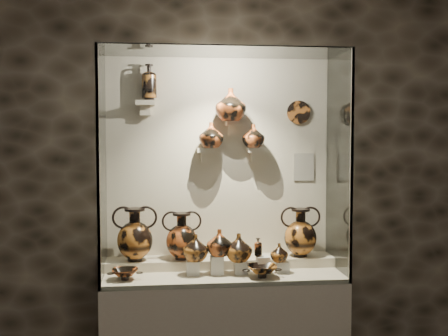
% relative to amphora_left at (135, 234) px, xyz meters
% --- Properties ---
extents(wall_back, '(5.00, 0.02, 3.20)m').
position_rel_amphora_left_xyz_m(wall_back, '(0.63, 0.18, 0.51)').
color(wall_back, black).
rests_on(wall_back, ground).
extents(plinth, '(1.70, 0.60, 0.80)m').
position_rel_amphora_left_xyz_m(plinth, '(0.63, -0.14, -0.69)').
color(plinth, beige).
rests_on(plinth, floor).
extents(front_tier, '(1.68, 0.58, 0.03)m').
position_rel_amphora_left_xyz_m(front_tier, '(0.63, -0.14, -0.28)').
color(front_tier, beige).
rests_on(front_tier, plinth).
extents(rear_tier, '(1.70, 0.25, 0.10)m').
position_rel_amphora_left_xyz_m(rear_tier, '(0.63, 0.04, -0.24)').
color(rear_tier, beige).
rests_on(rear_tier, plinth).
extents(back_panel, '(1.70, 0.03, 1.60)m').
position_rel_amphora_left_xyz_m(back_panel, '(0.63, 0.18, 0.51)').
color(back_panel, beige).
rests_on(back_panel, plinth).
extents(glass_front, '(1.70, 0.01, 1.60)m').
position_rel_amphora_left_xyz_m(glass_front, '(0.63, -0.43, 0.51)').
color(glass_front, white).
rests_on(glass_front, plinth).
extents(glass_left, '(0.01, 0.60, 1.60)m').
position_rel_amphora_left_xyz_m(glass_left, '(-0.22, -0.14, 0.51)').
color(glass_left, white).
rests_on(glass_left, plinth).
extents(glass_right, '(0.01, 0.60, 1.60)m').
position_rel_amphora_left_xyz_m(glass_right, '(1.48, -0.14, 0.51)').
color(glass_right, white).
rests_on(glass_right, plinth).
extents(glass_top, '(1.70, 0.60, 0.01)m').
position_rel_amphora_left_xyz_m(glass_top, '(0.63, -0.14, 1.30)').
color(glass_top, white).
rests_on(glass_top, back_panel).
extents(frame_post_left, '(0.02, 0.02, 1.60)m').
position_rel_amphora_left_xyz_m(frame_post_left, '(-0.21, -0.43, 0.51)').
color(frame_post_left, gray).
rests_on(frame_post_left, plinth).
extents(frame_post_right, '(0.02, 0.02, 1.60)m').
position_rel_amphora_left_xyz_m(frame_post_right, '(1.47, -0.43, 0.51)').
color(frame_post_right, gray).
rests_on(frame_post_right, plinth).
extents(pedestal_a, '(0.09, 0.09, 0.10)m').
position_rel_amphora_left_xyz_m(pedestal_a, '(0.41, -0.19, -0.21)').
color(pedestal_a, silver).
rests_on(pedestal_a, front_tier).
extents(pedestal_b, '(0.09, 0.09, 0.13)m').
position_rel_amphora_left_xyz_m(pedestal_b, '(0.58, -0.19, -0.20)').
color(pedestal_b, silver).
rests_on(pedestal_b, front_tier).
extents(pedestal_c, '(0.09, 0.09, 0.09)m').
position_rel_amphora_left_xyz_m(pedestal_c, '(0.75, -0.19, -0.22)').
color(pedestal_c, silver).
rests_on(pedestal_c, front_tier).
extents(pedestal_d, '(0.09, 0.09, 0.12)m').
position_rel_amphora_left_xyz_m(pedestal_d, '(0.91, -0.19, -0.20)').
color(pedestal_d, silver).
rests_on(pedestal_d, front_tier).
extents(pedestal_e, '(0.09, 0.09, 0.08)m').
position_rel_amphora_left_xyz_m(pedestal_e, '(1.05, -0.19, -0.22)').
color(pedestal_e, silver).
rests_on(pedestal_e, front_tier).
extents(bracket_ul, '(0.14, 0.12, 0.04)m').
position_rel_amphora_left_xyz_m(bracket_ul, '(0.08, 0.10, 0.96)').
color(bracket_ul, beige).
rests_on(bracket_ul, back_panel).
extents(bracket_ca, '(0.14, 0.12, 0.04)m').
position_rel_amphora_left_xyz_m(bracket_ca, '(0.53, 0.10, 0.61)').
color(bracket_ca, beige).
rests_on(bracket_ca, back_panel).
extents(bracket_cb, '(0.10, 0.12, 0.04)m').
position_rel_amphora_left_xyz_m(bracket_cb, '(0.73, 0.10, 0.81)').
color(bracket_cb, beige).
rests_on(bracket_cb, back_panel).
extents(bracket_cc, '(0.14, 0.12, 0.04)m').
position_rel_amphora_left_xyz_m(bracket_cc, '(0.91, 0.10, 0.61)').
color(bracket_cc, beige).
rests_on(bracket_cc, back_panel).
extents(amphora_left, '(0.35, 0.35, 0.39)m').
position_rel_amphora_left_xyz_m(amphora_left, '(0.00, 0.00, 0.00)').
color(amphora_left, '#A45E1F').
rests_on(amphora_left, rear_tier).
extents(amphora_mid, '(0.28, 0.28, 0.35)m').
position_rel_amphora_left_xyz_m(amphora_mid, '(0.34, 0.01, -0.02)').
color(amphora_mid, '#AA4B1E').
rests_on(amphora_mid, rear_tier).
extents(amphora_right, '(0.37, 0.37, 0.36)m').
position_rel_amphora_left_xyz_m(amphora_right, '(1.23, 0.01, -0.01)').
color(amphora_right, '#A45E1F').
rests_on(amphora_right, rear_tier).
extents(jug_a, '(0.18, 0.18, 0.19)m').
position_rel_amphora_left_xyz_m(jug_a, '(0.43, -0.19, -0.07)').
color(jug_a, '#A45E1F').
rests_on(jug_a, pedestal_a).
extents(jug_b, '(0.22, 0.22, 0.19)m').
position_rel_amphora_left_xyz_m(jug_b, '(0.60, -0.18, -0.04)').
color(jug_b, '#AA4B1E').
rests_on(jug_b, pedestal_b).
extents(jug_c, '(0.21, 0.21, 0.20)m').
position_rel_amphora_left_xyz_m(jug_c, '(0.73, -0.20, -0.07)').
color(jug_c, '#A45E1F').
rests_on(jug_c, pedestal_c).
extents(jug_e, '(0.14, 0.14, 0.13)m').
position_rel_amphora_left_xyz_m(jug_e, '(1.02, -0.20, -0.12)').
color(jug_e, '#A45E1F').
rests_on(jug_e, pedestal_e).
extents(lekythos_small, '(0.07, 0.07, 0.15)m').
position_rel_amphora_left_xyz_m(lekythos_small, '(0.87, -0.18, -0.07)').
color(lekythos_small, '#AA4B1E').
rests_on(lekythos_small, pedestal_d).
extents(kylix_left, '(0.28, 0.26, 0.09)m').
position_rel_amphora_left_xyz_m(kylix_left, '(-0.06, -0.27, -0.22)').
color(kylix_left, '#AA4B1E').
rests_on(kylix_left, front_tier).
extents(kylix_right, '(0.33, 0.30, 0.11)m').
position_rel_amphora_left_xyz_m(kylix_right, '(0.88, -0.31, -0.21)').
color(kylix_right, '#A45E1F').
rests_on(kylix_right, front_tier).
extents(lekythos_tall, '(0.13, 0.13, 0.30)m').
position_rel_amphora_left_xyz_m(lekythos_tall, '(0.11, 0.10, 1.12)').
color(lekythos_tall, '#A45E1F').
rests_on(lekythos_tall, bracket_ul).
extents(ovoid_vase_a, '(0.24, 0.24, 0.19)m').
position_rel_amphora_left_xyz_m(ovoid_vase_a, '(0.56, 0.06, 0.72)').
color(ovoid_vase_a, '#AA4B1E').
rests_on(ovoid_vase_a, bracket_ca).
extents(ovoid_vase_b, '(0.28, 0.28, 0.24)m').
position_rel_amphora_left_xyz_m(ovoid_vase_b, '(0.71, 0.04, 0.94)').
color(ovoid_vase_b, '#AA4B1E').
rests_on(ovoid_vase_b, bracket_cb).
extents(ovoid_vase_c, '(0.22, 0.22, 0.18)m').
position_rel_amphora_left_xyz_m(ovoid_vase_c, '(0.88, 0.07, 0.71)').
color(ovoid_vase_c, '#AA4B1E').
rests_on(ovoid_vase_c, bracket_cc).
extents(wall_plate, '(0.18, 0.02, 0.18)m').
position_rel_amphora_left_xyz_m(wall_plate, '(1.25, 0.15, 0.89)').
color(wall_plate, '#B25F23').
rests_on(wall_plate, back_panel).
extents(info_placard, '(0.16, 0.01, 0.21)m').
position_rel_amphora_left_xyz_m(info_placard, '(1.29, 0.16, 0.47)').
color(info_placard, beige).
rests_on(info_placard, back_panel).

